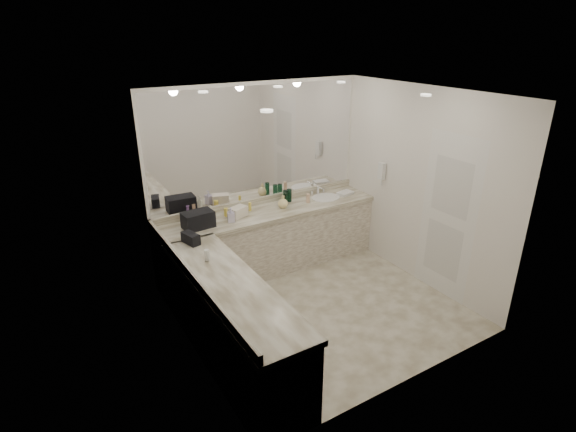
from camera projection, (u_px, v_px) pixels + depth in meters
floor at (318, 307)px, 5.63m from camera, size 3.20×3.20×0.00m
ceiling at (324, 94)px, 4.62m from camera, size 3.20×3.20×0.00m
wall_back at (259, 177)px, 6.31m from camera, size 3.20×0.02×2.60m
wall_left at (186, 243)px, 4.36m from camera, size 0.02×3.00×2.60m
wall_right at (420, 187)px, 5.89m from camera, size 0.02×3.00×2.60m
vanity_back_base at (271, 241)px, 6.41m from camera, size 3.20×0.60×0.84m
vanity_back_top at (270, 212)px, 6.23m from camera, size 3.20×0.64×0.06m
vanity_left_base at (231, 324)px, 4.60m from camera, size 0.60×2.40×0.84m
vanity_left_top at (230, 286)px, 4.44m from camera, size 0.64×2.42×0.06m
backsplash_back at (260, 201)px, 6.43m from camera, size 3.20×0.04×0.10m
backsplash_left at (191, 274)px, 4.50m from camera, size 0.04×3.00×0.10m
mirror_back at (259, 144)px, 6.12m from camera, size 3.12×0.01×1.55m
mirror_left at (182, 197)px, 4.18m from camera, size 0.01×2.92×1.55m
sink at (326, 198)px, 6.68m from camera, size 0.44×0.44×0.03m
faucet at (318, 189)px, 6.82m from camera, size 0.24×0.16×0.14m
wall_phone at (382, 171)px, 6.40m from camera, size 0.06×0.10×0.24m
door at (447, 218)px, 5.59m from camera, size 0.02×0.82×2.10m
black_toiletry_bag at (198, 219)px, 5.65m from camera, size 0.40×0.26×0.22m
black_bag_spill at (191, 238)px, 5.24m from camera, size 0.17×0.27×0.13m
cream_cosmetic_case at (238, 212)px, 5.97m from camera, size 0.28×0.22×0.14m
hand_towel at (345, 193)px, 6.81m from camera, size 0.27×0.21×0.04m
lotion_left at (207, 256)px, 4.84m from camera, size 0.05×0.05×0.13m
soap_bottle_a at (211, 213)px, 5.85m from camera, size 0.09×0.09×0.21m
soap_bottle_b at (231, 215)px, 5.81m from camera, size 0.11×0.11×0.20m
soap_bottle_c at (283, 202)px, 6.28m from camera, size 0.18×0.18×0.18m
green_bottle_0 at (289, 195)px, 6.51m from camera, size 0.07×0.07×0.19m
green_bottle_1 at (285, 197)px, 6.46m from camera, size 0.07×0.07×0.19m
green_bottle_2 at (285, 199)px, 6.33m from camera, size 0.06×0.06×0.20m
amenity_bottle_0 at (197, 218)px, 5.80m from camera, size 0.04×0.04×0.12m
amenity_bottle_1 at (226, 212)px, 6.01m from camera, size 0.06×0.06×0.11m
amenity_bottle_2 at (308, 198)px, 6.47m from camera, size 0.05×0.05×0.13m
amenity_bottle_3 at (205, 218)px, 5.82m from camera, size 0.06×0.06×0.12m
amenity_bottle_4 at (250, 207)px, 6.18m from camera, size 0.04×0.04×0.12m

